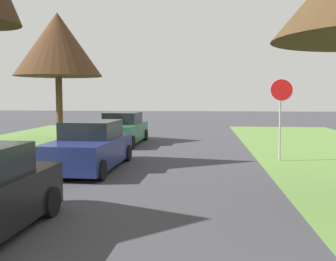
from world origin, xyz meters
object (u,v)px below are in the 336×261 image
object	(u,v)px
street_tree_left_far	(58,45)
parked_sedan_navy	(91,147)
stop_sign_far	(281,102)
parked_sedan_green	(122,129)

from	to	relation	value
street_tree_left_far	parked_sedan_navy	size ratio (longest dim) A/B	1.48
stop_sign_far	parked_sedan_green	size ratio (longest dim) A/B	0.67
street_tree_left_far	parked_sedan_navy	world-z (taller)	street_tree_left_far
stop_sign_far	parked_sedan_navy	distance (m)	6.89
street_tree_left_far	parked_sedan_navy	xyz separation A→B (m)	(3.76, -7.07, -4.27)
street_tree_left_far	parked_sedan_green	bearing A→B (deg)	-8.58
stop_sign_far	parked_sedan_navy	xyz separation A→B (m)	(-6.47, -1.84, -1.47)
street_tree_left_far	parked_sedan_green	size ratio (longest dim) A/B	1.48
parked_sedan_navy	street_tree_left_far	bearing A→B (deg)	117.97
stop_sign_far	parked_sedan_navy	bearing A→B (deg)	-164.13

